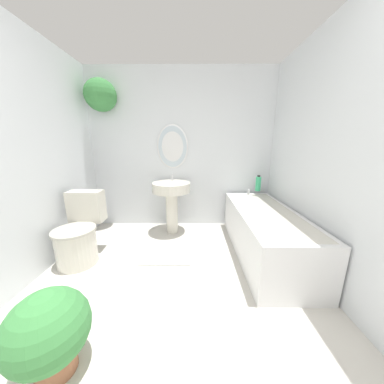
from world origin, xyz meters
name	(u,v)px	position (x,y,z in m)	size (l,w,h in m)	color
wall_back	(169,143)	(-0.19, 2.76, 1.33)	(2.90, 0.43, 2.40)	silver
wall_left	(7,157)	(-1.42, 1.38, 1.20)	(0.06, 2.87, 2.40)	silver
wall_right	(339,157)	(1.42, 1.38, 1.20)	(0.06, 2.87, 2.40)	silver
toilet	(80,234)	(-1.11, 1.70, 0.31)	(0.44, 0.61, 0.77)	beige
pedestal_sink	(172,195)	(-0.14, 2.44, 0.58)	(0.55, 0.55, 0.87)	beige
bathtub	(264,231)	(1.04, 1.86, 0.29)	(0.66, 1.68, 0.63)	silver
shampoo_bottle	(258,183)	(1.15, 2.53, 0.74)	(0.08, 0.08, 0.23)	#38B275
potted_plant	(49,331)	(-0.62, 0.56, 0.29)	(0.43, 0.43, 0.53)	#9E6042
bath_mat	(166,257)	(-0.14, 1.73, 0.01)	(0.58, 0.34, 0.02)	silver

